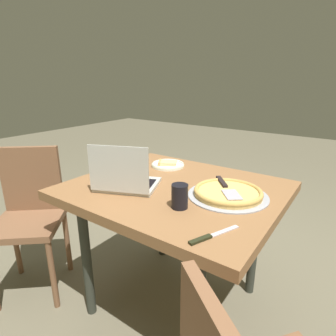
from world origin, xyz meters
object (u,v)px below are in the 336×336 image
(pizza_plate, at_px, (168,164))
(pizza_tray, at_px, (228,193))
(table_knife, at_px, (210,236))
(dining_table, at_px, (175,199))
(laptop, at_px, (125,180))
(chair_near, at_px, (30,211))
(drink_cup, at_px, (180,196))

(pizza_plate, xyz_separation_m, pizza_tray, (0.52, -0.22, 0.00))
(pizza_tray, xyz_separation_m, table_knife, (0.10, -0.38, -0.01))
(dining_table, relative_size, table_knife, 4.94)
(dining_table, xyz_separation_m, table_knife, (0.38, -0.34, 0.08))
(laptop, bearing_deg, chair_near, -163.63)
(drink_cup, bearing_deg, laptop, 176.38)
(pizza_plate, height_order, chair_near, chair_near)
(dining_table, bearing_deg, pizza_tray, 7.54)
(laptop, distance_m, drink_cup, 0.35)
(table_knife, xyz_separation_m, chair_near, (-1.22, -0.03, -0.24))
(drink_cup, bearing_deg, pizza_plate, 130.34)
(pizza_tray, height_order, chair_near, chair_near)
(pizza_plate, distance_m, table_knife, 0.86)
(pizza_tray, height_order, drink_cup, drink_cup)
(laptop, distance_m, table_knife, 0.59)
(dining_table, relative_size, pizza_plate, 5.06)
(pizza_plate, relative_size, drink_cup, 1.96)
(pizza_plate, bearing_deg, chair_near, -133.50)
(table_knife, bearing_deg, drink_cup, 147.58)
(table_knife, bearing_deg, pizza_plate, 135.49)
(dining_table, bearing_deg, laptop, -135.62)
(pizza_tray, relative_size, chair_near, 0.43)
(laptop, height_order, pizza_tray, laptop)
(pizza_plate, relative_size, chair_near, 0.23)
(chair_near, bearing_deg, table_knife, 1.37)
(laptop, bearing_deg, pizza_tray, 25.06)
(laptop, xyz_separation_m, pizza_plate, (-0.05, 0.44, -0.04))
(laptop, relative_size, pizza_tray, 0.97)
(dining_table, distance_m, pizza_plate, 0.36)
(chair_near, bearing_deg, drink_cup, 9.63)
(pizza_plate, distance_m, chair_near, 0.91)
(dining_table, xyz_separation_m, pizza_tray, (0.28, 0.04, 0.10))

